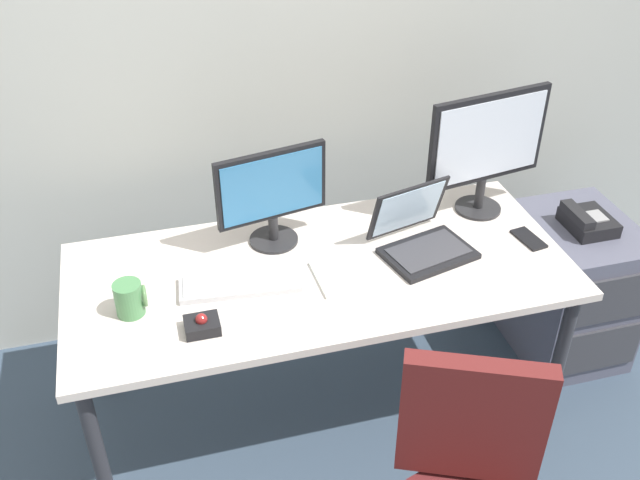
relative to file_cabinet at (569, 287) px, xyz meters
The scene contains 13 objects.
ground_plane 1.17m from the file_cabinet, behind, with size 8.00×8.00×0.00m, color #38485A.
back_wall 1.70m from the file_cabinet, 149.89° to the left, with size 6.00×0.10×2.80m, color #B2B5AE.
desk 1.18m from the file_cabinet, behind, with size 1.77×0.78×0.70m.
file_cabinet is the anchor object (origin of this frame).
desk_phone 0.35m from the file_cabinet, 116.78° to the right, with size 0.17×0.20×0.09m.
monitor_main 0.80m from the file_cabinet, 164.09° to the left, with size 0.50×0.18×0.49m.
monitor_side 1.39m from the file_cabinet, behind, with size 0.41×0.18×0.37m.
keyboard 1.48m from the file_cabinet, behind, with size 0.42×0.17×0.03m.
laptop 0.87m from the file_cabinet, behind, with size 0.37×0.35×0.23m.
trackball_mouse 1.65m from the file_cabinet, 169.00° to the right, with size 0.11×0.09×0.07m.
coffee_mug 1.84m from the file_cabinet, behind, with size 0.10×0.09×0.12m.
paper_notepad 1.16m from the file_cabinet, behind, with size 0.15×0.21×0.01m, color white.
cell_phone 0.53m from the file_cabinet, 159.48° to the right, with size 0.07×0.14×0.01m, color black.
Camera 1 is at (-0.54, -1.97, 2.24)m, focal length 40.68 mm.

